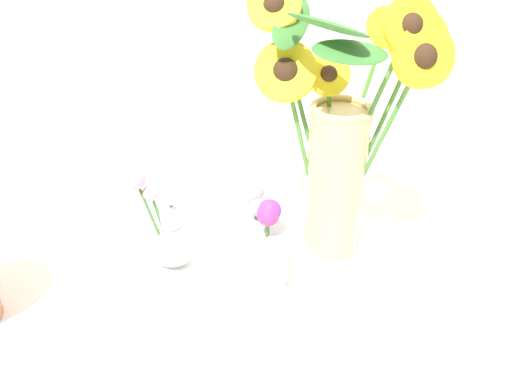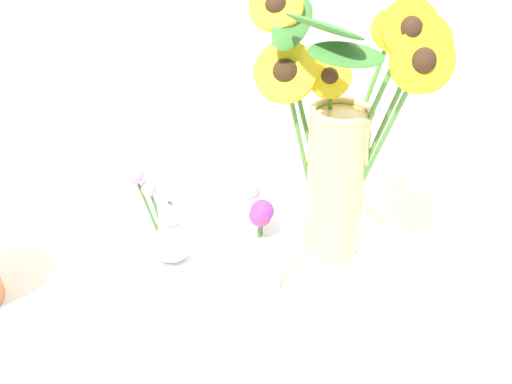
# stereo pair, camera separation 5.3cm
# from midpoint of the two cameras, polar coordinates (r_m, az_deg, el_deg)

# --- Properties ---
(ground_plane) EXTENTS (6.00, 6.00, 0.00)m
(ground_plane) POSITION_cam_midpoint_polar(r_m,az_deg,el_deg) (0.82, 1.97, -10.80)
(ground_plane) COLOR silver
(serving_tray) EXTENTS (0.51, 0.51, 0.02)m
(serving_tray) POSITION_cam_midpoint_polar(r_m,az_deg,el_deg) (0.84, 1.84, -8.51)
(serving_tray) COLOR white
(serving_tray) RESTS_ON ground_plane
(mason_jar_sunflowers) EXTENTS (0.28, 0.19, 0.43)m
(mason_jar_sunflowers) POSITION_cam_midpoint_polar(r_m,az_deg,el_deg) (0.77, 11.81, 4.64)
(mason_jar_sunflowers) COLOR #D1B77A
(mason_jar_sunflowers) RESTS_ON serving_tray
(vase_small_center) EXTENTS (0.08, 0.10, 0.17)m
(vase_small_center) POSITION_cam_midpoint_polar(r_m,az_deg,el_deg) (0.75, 2.02, -6.77)
(vase_small_center) COLOR white
(vase_small_center) RESTS_ON serving_tray
(vase_bulb_right) EXTENTS (0.09, 0.08, 0.18)m
(vase_bulb_right) POSITION_cam_midpoint_polar(r_m,az_deg,el_deg) (0.81, -7.76, -4.36)
(vase_bulb_right) COLOR white
(vase_bulb_right) RESTS_ON serving_tray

